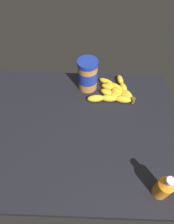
# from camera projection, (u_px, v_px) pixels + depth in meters

# --- Properties ---
(ground_plane) EXTENTS (0.89, 0.70, 0.04)m
(ground_plane) POSITION_uv_depth(u_px,v_px,m) (78.00, 129.00, 0.86)
(ground_plane) COLOR black
(banana_bunch) EXTENTS (0.23, 0.19, 0.03)m
(banana_bunch) POSITION_uv_depth(u_px,v_px,m) (116.00, 93.00, 0.94)
(banana_bunch) COLOR gold
(banana_bunch) RESTS_ON ground_plane
(peanut_butter_jar) EXTENTS (0.10, 0.10, 0.16)m
(peanut_butter_jar) POSITION_uv_depth(u_px,v_px,m) (88.00, 75.00, 0.92)
(peanut_butter_jar) COLOR #B27238
(peanut_butter_jar) RESTS_ON ground_plane
(honey_bottle) EXTENTS (0.05, 0.05, 0.13)m
(honey_bottle) POSITION_uv_depth(u_px,v_px,m) (164.00, 187.00, 0.63)
(honey_bottle) COLOR orange
(honey_bottle) RESTS_ON ground_plane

